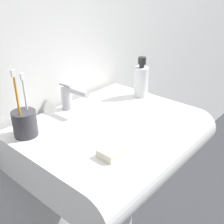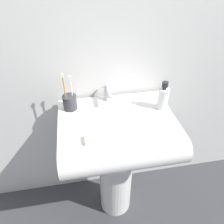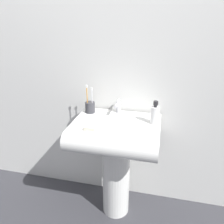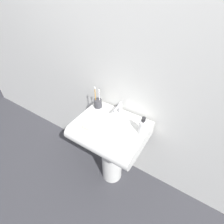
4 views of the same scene
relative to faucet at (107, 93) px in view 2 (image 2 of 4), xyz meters
The scene contains 8 objects.
ground_plane 0.89m from the faucet, 81.62° to the right, with size 6.00×6.00×0.00m, color #38383D.
wall_back 0.34m from the faucet, 77.01° to the left, with size 5.00×0.05×2.40m, color silver.
sink_pedestal 0.56m from the faucet, 81.62° to the right, with size 0.21×0.21×0.69m, color white.
sink_basin 0.24m from the faucet, 83.68° to the right, with size 0.61×0.49×0.14m.
faucet is the anchor object (origin of this frame).
toothbrush_cup 0.22m from the faucet, behind, with size 0.08×0.08×0.22m.
soap_bottle 0.31m from the faucet, 23.04° to the right, with size 0.06×0.06×0.17m.
bar_soap 0.34m from the faucet, 111.33° to the right, with size 0.07×0.06×0.02m, color silver.
Camera 2 is at (-0.18, -0.88, 1.54)m, focal length 35.00 mm.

